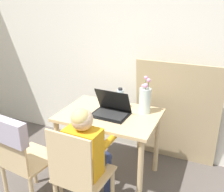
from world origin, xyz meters
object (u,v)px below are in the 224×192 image
at_px(chair_occupied, 80,177).
at_px(chair_spare, 17,149).
at_px(water_bottle, 120,99).
at_px(flower_vase, 145,99).
at_px(person_seated, 87,150).
at_px(laptop, 111,109).

distance_m(chair_occupied, chair_spare, 0.57).
distance_m(chair_occupied, water_bottle, 0.89).
height_order(chair_occupied, flower_vase, flower_vase).
distance_m(chair_occupied, person_seated, 0.21).
bearing_deg(person_seated, flower_vase, -107.65).
height_order(person_seated, water_bottle, person_seated).
relative_size(chair_spare, water_bottle, 4.29).
xyz_separation_m(laptop, flower_vase, (0.28, 0.17, 0.08)).
xyz_separation_m(chair_spare, laptop, (0.54, 0.71, 0.17)).
bearing_deg(water_bottle, chair_occupied, -90.44).
bearing_deg(flower_vase, chair_spare, -132.97).
xyz_separation_m(chair_occupied, person_seated, (0.01, 0.12, 0.17)).
height_order(chair_spare, water_bottle, water_bottle).
bearing_deg(water_bottle, chair_spare, -122.41).
bearing_deg(laptop, chair_spare, -124.63).
height_order(chair_spare, flower_vase, flower_vase).
xyz_separation_m(chair_occupied, water_bottle, (0.01, 0.82, 0.36)).
xyz_separation_m(person_seated, laptop, (-0.02, 0.53, 0.14)).
distance_m(person_seated, flower_vase, 0.77).
distance_m(flower_vase, water_bottle, 0.26).
height_order(flower_vase, water_bottle, flower_vase).
distance_m(chair_spare, flower_vase, 1.22).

